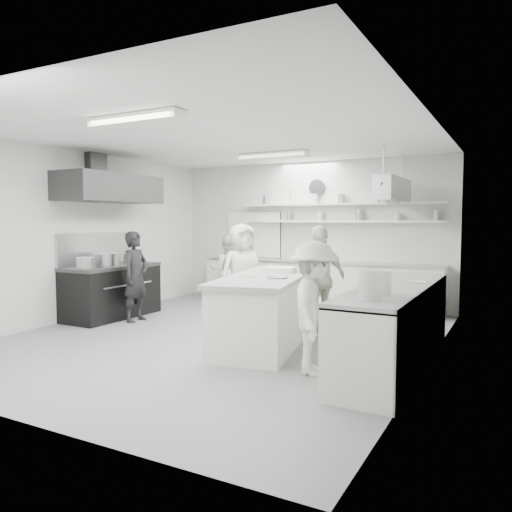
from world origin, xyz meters
The scene contains 27 objects.
floor centered at (0.00, 0.00, -0.01)m, with size 6.00×7.00×0.02m, color slate.
ceiling centered at (0.00, 0.00, 3.01)m, with size 6.00×7.00×0.02m, color white.
wall_back centered at (0.00, 3.50, 1.50)m, with size 6.00×0.04×3.00m, color silver.
wall_front centered at (0.00, -3.50, 1.50)m, with size 6.00×0.04×3.00m, color silver.
wall_left centered at (-3.00, 0.00, 1.50)m, with size 0.04×7.00×3.00m, color silver.
wall_right centered at (3.00, 0.00, 1.50)m, with size 0.04×7.00×3.00m, color silver.
stove centered at (-2.60, 0.40, 0.45)m, with size 0.80×1.80×0.90m, color black.
exhaust_hood centered at (-2.60, 0.40, 2.35)m, with size 0.85×2.00×0.50m, color #343435.
back_counter centered at (0.30, 3.20, 0.46)m, with size 5.00×0.60×0.92m, color white.
shelf_lower centered at (0.70, 3.37, 1.75)m, with size 4.20×0.26×0.04m, color white.
shelf_upper centered at (0.70, 3.37, 2.10)m, with size 4.20×0.26×0.04m, color white.
pass_through_window centered at (-1.30, 3.48, 1.45)m, with size 1.30×0.04×1.00m, color black.
wall_clock centered at (0.20, 3.46, 2.45)m, with size 0.32×0.32×0.05m, color white.
right_counter centered at (2.65, -0.20, 0.47)m, with size 0.74×3.30×0.94m, color white.
pot_rack centered at (2.00, 2.40, 2.30)m, with size 0.30×1.60×0.40m, color #AEAFB0.
light_fixture_front centered at (0.00, -1.80, 2.94)m, with size 1.30×0.25×0.10m, color white.
light_fixture_rear centered at (0.00, 1.80, 2.94)m, with size 1.30×0.25×0.10m, color white.
prep_island centered at (0.77, 0.03, 0.47)m, with size 0.95×2.55×0.94m, color white.
stove_pot centered at (-2.60, 0.30, 1.05)m, with size 0.42×0.42×0.28m, color #AEAFB0.
cook_stove centered at (-1.97, 0.34, 0.79)m, with size 0.58×0.38×1.58m, color black.
cook_back centered at (-1.43, 2.54, 0.73)m, with size 0.71×0.55×1.45m, color silver.
cook_island_left centered at (-0.29, 1.16, 0.86)m, with size 0.84×0.55×1.71m, color silver.
cook_island_right centered at (1.15, 1.17, 0.85)m, with size 1.00×0.41×1.70m, color silver.
cook_right centered at (1.89, -0.97, 0.77)m, with size 1.00×0.57×1.54m, color silver.
bowl_island_a centered at (1.05, -0.22, 0.97)m, with size 0.28×0.28×0.07m, color #AEAFB0.
bowl_island_b centered at (0.61, -0.30, 0.97)m, with size 0.21×0.21×0.06m, color white.
bowl_right centered at (2.82, 0.27, 0.97)m, with size 0.22×0.22×0.05m, color white.
Camera 1 is at (3.96, -6.26, 1.78)m, focal length 34.74 mm.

